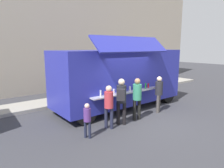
{
  "coord_description": "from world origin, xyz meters",
  "views": [
    {
      "loc": [
        -5.9,
        -5.42,
        2.95
      ],
      "look_at": [
        -0.36,
        1.59,
        1.3
      ],
      "focal_mm": 32.47,
      "sensor_mm": 36.0,
      "label": 1
    }
  ],
  "objects_px": {
    "customer_front_ordering": "(137,95)",
    "customer_mid_with_backpack": "(121,97)",
    "customer_rear_waiting": "(109,103)",
    "child_near_queue": "(87,118)",
    "trash_bin": "(139,82)",
    "customer_extra_browsing": "(159,91)",
    "food_truck_main": "(120,76)"
  },
  "relations": [
    {
      "from": "trash_bin",
      "to": "customer_rear_waiting",
      "type": "xyz_separation_m",
      "value": [
        -5.82,
        -4.15,
        0.43
      ]
    },
    {
      "from": "customer_mid_with_backpack",
      "to": "trash_bin",
      "type": "bearing_deg",
      "value": -6.46
    },
    {
      "from": "customer_front_ordering",
      "to": "customer_extra_browsing",
      "type": "height_order",
      "value": "customer_front_ordering"
    },
    {
      "from": "trash_bin",
      "to": "customer_front_ordering",
      "type": "bearing_deg",
      "value": -136.61
    },
    {
      "from": "customer_mid_with_backpack",
      "to": "customer_extra_browsing",
      "type": "height_order",
      "value": "customer_mid_with_backpack"
    },
    {
      "from": "food_truck_main",
      "to": "customer_mid_with_backpack",
      "type": "distance_m",
      "value": 2.42
    },
    {
      "from": "child_near_queue",
      "to": "customer_mid_with_backpack",
      "type": "bearing_deg",
      "value": -26.8
    },
    {
      "from": "trash_bin",
      "to": "customer_rear_waiting",
      "type": "distance_m",
      "value": 7.16
    },
    {
      "from": "customer_front_ordering",
      "to": "child_near_queue",
      "type": "bearing_deg",
      "value": 109.87
    },
    {
      "from": "customer_mid_with_backpack",
      "to": "child_near_queue",
      "type": "distance_m",
      "value": 1.66
    },
    {
      "from": "customer_rear_waiting",
      "to": "child_near_queue",
      "type": "xyz_separation_m",
      "value": [
        -1.02,
        -0.19,
        -0.26
      ]
    },
    {
      "from": "customer_mid_with_backpack",
      "to": "customer_extra_browsing",
      "type": "bearing_deg",
      "value": -42.06
    },
    {
      "from": "customer_front_ordering",
      "to": "customer_extra_browsing",
      "type": "xyz_separation_m",
      "value": [
        1.47,
        0.09,
        -0.04
      ]
    },
    {
      "from": "customer_mid_with_backpack",
      "to": "customer_extra_browsing",
      "type": "relative_size",
      "value": 1.08
    },
    {
      "from": "food_truck_main",
      "to": "customer_rear_waiting",
      "type": "distance_m",
      "value": 2.84
    },
    {
      "from": "food_truck_main",
      "to": "customer_front_ordering",
      "type": "xyz_separation_m",
      "value": [
        -0.65,
        -1.81,
        -0.51
      ]
    },
    {
      "from": "customer_mid_with_backpack",
      "to": "customer_extra_browsing",
      "type": "xyz_separation_m",
      "value": [
        2.34,
        0.12,
        -0.11
      ]
    },
    {
      "from": "food_truck_main",
      "to": "trash_bin",
      "type": "distance_m",
      "value": 4.5
    },
    {
      "from": "trash_bin",
      "to": "customer_mid_with_backpack",
      "type": "xyz_separation_m",
      "value": [
        -5.24,
        -4.16,
        0.57
      ]
    },
    {
      "from": "customer_rear_waiting",
      "to": "trash_bin",
      "type": "bearing_deg",
      "value": -0.95
    },
    {
      "from": "customer_mid_with_backpack",
      "to": "child_near_queue",
      "type": "bearing_deg",
      "value": 141.5
    },
    {
      "from": "customer_rear_waiting",
      "to": "child_near_queue",
      "type": "distance_m",
      "value": 1.07
    },
    {
      "from": "food_truck_main",
      "to": "customer_extra_browsing",
      "type": "bearing_deg",
      "value": -64.49
    },
    {
      "from": "food_truck_main",
      "to": "child_near_queue",
      "type": "bearing_deg",
      "value": -147.29
    },
    {
      "from": "customer_rear_waiting",
      "to": "customer_extra_browsing",
      "type": "distance_m",
      "value": 2.92
    },
    {
      "from": "customer_extra_browsing",
      "to": "child_near_queue",
      "type": "distance_m",
      "value": 3.97
    },
    {
      "from": "customer_front_ordering",
      "to": "customer_mid_with_backpack",
      "type": "height_order",
      "value": "customer_mid_with_backpack"
    },
    {
      "from": "customer_front_ordering",
      "to": "customer_rear_waiting",
      "type": "height_order",
      "value": "customer_front_ordering"
    },
    {
      "from": "customer_rear_waiting",
      "to": "child_near_queue",
      "type": "bearing_deg",
      "value": 154.15
    },
    {
      "from": "customer_extra_browsing",
      "to": "child_near_queue",
      "type": "height_order",
      "value": "customer_extra_browsing"
    },
    {
      "from": "food_truck_main",
      "to": "child_near_queue",
      "type": "distance_m",
      "value": 3.8
    },
    {
      "from": "trash_bin",
      "to": "child_near_queue",
      "type": "xyz_separation_m",
      "value": [
        -6.84,
        -4.34,
        0.18
      ]
    }
  ]
}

